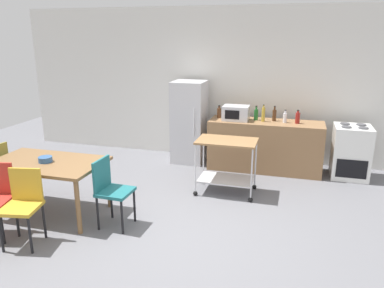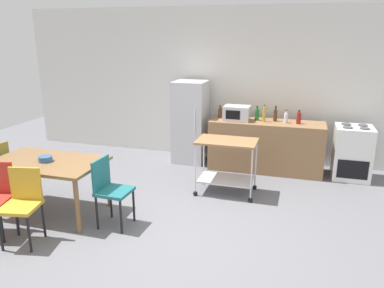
# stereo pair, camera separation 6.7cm
# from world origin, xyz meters

# --- Properties ---
(ground_plane) EXTENTS (12.00, 12.00, 0.00)m
(ground_plane) POSITION_xyz_m (0.00, 0.00, 0.00)
(ground_plane) COLOR slate
(back_wall) EXTENTS (8.40, 0.12, 2.90)m
(back_wall) POSITION_xyz_m (0.00, 3.20, 1.45)
(back_wall) COLOR silver
(back_wall) RESTS_ON ground_plane
(kitchen_counter) EXTENTS (2.00, 0.64, 0.90)m
(kitchen_counter) POSITION_xyz_m (0.90, 2.60, 0.45)
(kitchen_counter) COLOR olive
(kitchen_counter) RESTS_ON ground_plane
(dining_table) EXTENTS (1.50, 0.90, 0.75)m
(dining_table) POSITION_xyz_m (-1.77, 0.04, 0.67)
(dining_table) COLOR brown
(dining_table) RESTS_ON ground_plane
(chair_mustard) EXTENTS (0.47, 0.47, 0.89)m
(chair_mustard) POSITION_xyz_m (-1.57, -0.70, 0.52)
(chair_mustard) COLOR gold
(chair_mustard) RESTS_ON ground_plane
(chair_teal) EXTENTS (0.41, 0.41, 0.89)m
(chair_teal) POSITION_xyz_m (-0.79, -0.05, 0.52)
(chair_teal) COLOR #1E666B
(chair_teal) RESTS_ON ground_plane
(stove_oven) EXTENTS (0.60, 0.61, 0.92)m
(stove_oven) POSITION_xyz_m (2.35, 2.62, 0.45)
(stove_oven) COLOR white
(stove_oven) RESTS_ON ground_plane
(refrigerator) EXTENTS (0.60, 0.63, 1.55)m
(refrigerator) POSITION_xyz_m (-0.55, 2.70, 0.78)
(refrigerator) COLOR silver
(refrigerator) RESTS_ON ground_plane
(kitchen_cart) EXTENTS (0.91, 0.57, 0.85)m
(kitchen_cart) POSITION_xyz_m (0.42, 1.38, 0.57)
(kitchen_cart) COLOR olive
(kitchen_cart) RESTS_ON ground_plane
(bottle_sesame_oil) EXTENTS (0.08, 0.08, 0.23)m
(bottle_sesame_oil) POSITION_xyz_m (0.03, 2.68, 0.99)
(bottle_sesame_oil) COLOR #4C2D19
(bottle_sesame_oil) RESTS_ON kitchen_counter
(microwave) EXTENTS (0.46, 0.35, 0.26)m
(microwave) POSITION_xyz_m (0.36, 2.56, 1.03)
(microwave) COLOR silver
(microwave) RESTS_ON kitchen_counter
(bottle_wine) EXTENTS (0.07, 0.07, 0.26)m
(bottle_wine) POSITION_xyz_m (0.71, 2.67, 1.00)
(bottle_wine) COLOR #1E6628
(bottle_wine) RESTS_ON kitchen_counter
(bottle_soy_sauce) EXTENTS (0.06, 0.06, 0.30)m
(bottle_soy_sauce) POSITION_xyz_m (0.84, 2.59, 1.03)
(bottle_soy_sauce) COLOR gold
(bottle_soy_sauce) RESTS_ON kitchen_counter
(bottle_hot_sauce) EXTENTS (0.07, 0.07, 0.27)m
(bottle_hot_sauce) POSITION_xyz_m (1.03, 2.68, 1.01)
(bottle_hot_sauce) COLOR #4C2D19
(bottle_hot_sauce) RESTS_ON kitchen_counter
(bottle_sparkling_water) EXTENTS (0.07, 0.07, 0.23)m
(bottle_sparkling_water) POSITION_xyz_m (1.22, 2.60, 0.99)
(bottle_sparkling_water) COLOR silver
(bottle_sparkling_water) RESTS_ON kitchen_counter
(bottle_vinegar) EXTENTS (0.08, 0.08, 0.24)m
(bottle_vinegar) POSITION_xyz_m (1.43, 2.59, 1.00)
(bottle_vinegar) COLOR maroon
(bottle_vinegar) RESTS_ON kitchen_counter
(fruit_bowl) EXTENTS (0.18, 0.18, 0.07)m
(fruit_bowl) POSITION_xyz_m (-1.76, 0.02, 0.79)
(fruit_bowl) COLOR #33598C
(fruit_bowl) RESTS_ON dining_table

